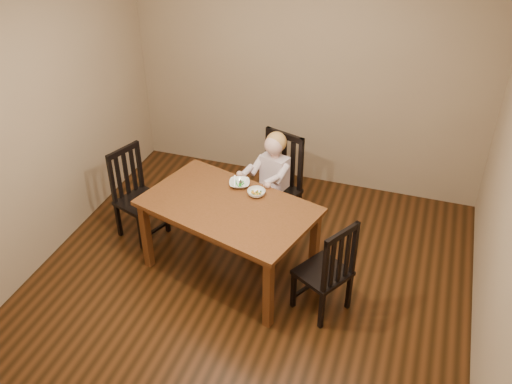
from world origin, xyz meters
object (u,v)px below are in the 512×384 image
(chair_child, at_px, (276,186))
(chair_left, at_px, (137,195))
(bowl_veg, at_px, (256,193))
(dining_table, at_px, (228,213))
(chair_right, at_px, (327,271))
(bowl_peas, at_px, (239,184))
(toddler, at_px, (273,175))

(chair_child, bearing_deg, chair_left, 40.06)
(chair_left, bearing_deg, bowl_veg, 108.19)
(dining_table, distance_m, chair_right, 1.03)
(bowl_peas, bearing_deg, dining_table, -87.94)
(chair_right, bearing_deg, chair_left, 106.32)
(dining_table, height_order, chair_left, chair_left)
(toddler, xyz_separation_m, bowl_veg, (-0.00, -0.53, 0.12))
(chair_left, distance_m, toddler, 1.40)
(chair_right, xyz_separation_m, bowl_peas, (-0.99, 0.56, 0.33))
(chair_left, bearing_deg, toddler, 130.52)
(chair_child, bearing_deg, chair_right, 144.31)
(toddler, relative_size, bowl_peas, 3.18)
(dining_table, distance_m, toddler, 0.78)
(toddler, distance_m, bowl_peas, 0.48)
(chair_child, relative_size, toddler, 1.73)
(chair_right, bearing_deg, bowl_veg, 89.57)
(chair_right, relative_size, bowl_veg, 5.70)
(chair_child, distance_m, bowl_peas, 0.59)
(chair_left, bearing_deg, chair_child, 132.22)
(chair_right, height_order, bowl_peas, chair_right)
(dining_table, distance_m, bowl_veg, 0.32)
(chair_child, distance_m, bowl_veg, 0.64)
(toddler, bearing_deg, bowl_peas, 82.08)
(dining_table, height_order, toddler, toddler)
(bowl_peas, bearing_deg, chair_left, -176.70)
(dining_table, bearing_deg, chair_right, -13.34)
(chair_left, height_order, bowl_peas, chair_left)
(chair_right, bearing_deg, chair_child, 66.36)
(chair_left, xyz_separation_m, toddler, (1.29, 0.49, 0.21))
(chair_right, relative_size, bowl_peas, 4.91)
(chair_left, bearing_deg, dining_table, 96.34)
(bowl_peas, bearing_deg, chair_child, 65.18)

